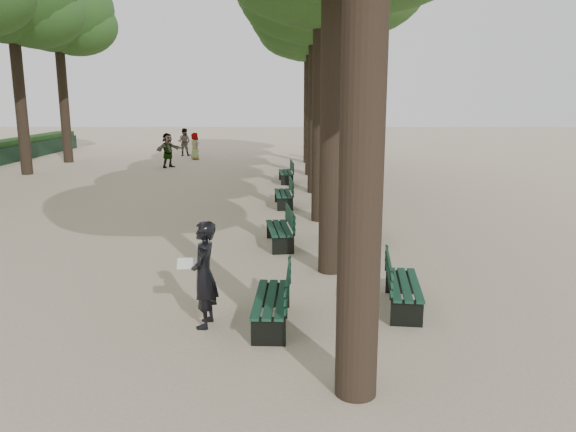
{
  "coord_description": "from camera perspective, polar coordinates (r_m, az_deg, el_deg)",
  "views": [
    {
      "loc": [
        0.73,
        -8.42,
        3.64
      ],
      "look_at": [
        0.6,
        3.0,
        1.2
      ],
      "focal_mm": 35.0,
      "sensor_mm": 36.0,
      "label": 1
    }
  ],
  "objects": [
    {
      "name": "bench_right_3",
      "position": [
        24.31,
        5.15,
        4.06
      ],
      "size": [
        0.77,
        1.85,
        0.92
      ],
      "color": "black",
      "rests_on": "ground"
    },
    {
      "name": "pedestrian_e",
      "position": [
        29.97,
        -12.11,
        6.55
      ],
      "size": [
        1.3,
        1.53,
        1.79
      ],
      "primitive_type": "imported",
      "rotation": [
        0.0,
        0.0,
        0.91
      ],
      "color": "#262628",
      "rests_on": "ground"
    },
    {
      "name": "tree_central_5",
      "position": [
        31.68,
        2.16,
        19.34
      ],
      "size": [
        6.0,
        6.0,
        9.95
      ],
      "color": "#33261C",
      "rests_on": "ground"
    },
    {
      "name": "tree_central_4",
      "position": [
        26.73,
        2.45,
        20.69
      ],
      "size": [
        6.0,
        6.0,
        9.95
      ],
      "color": "#33261C",
      "rests_on": "ground"
    },
    {
      "name": "bench_right_1",
      "position": [
        14.7,
        8.07,
        -1.3
      ],
      "size": [
        0.66,
        1.83,
        0.92
      ],
      "color": "black",
      "rests_on": "ground"
    },
    {
      "name": "bench_left_1",
      "position": [
        13.9,
        -0.87,
        -1.95
      ],
      "size": [
        0.8,
        1.86,
        0.92
      ],
      "color": "black",
      "rests_on": "ground"
    },
    {
      "name": "bench_right_2",
      "position": [
        19.79,
        6.16,
        2.2
      ],
      "size": [
        0.58,
        1.8,
        0.92
      ],
      "color": "black",
      "rests_on": "ground"
    },
    {
      "name": "bench_right_0",
      "position": [
        10.06,
        11.63,
        -7.75
      ],
      "size": [
        0.76,
        1.85,
        0.92
      ],
      "color": "black",
      "rests_on": "ground"
    },
    {
      "name": "ground",
      "position": [
        9.2,
        -4.03,
        -11.28
      ],
      "size": [
        120.0,
        120.0,
        0.0
      ],
      "primitive_type": "plane",
      "color": "#BBA78E",
      "rests_on": "ground"
    },
    {
      "name": "pedestrian_d",
      "position": [
        33.45,
        -9.45,
        7.02
      ],
      "size": [
        0.63,
        0.83,
        1.57
      ],
      "primitive_type": "imported",
      "rotation": [
        0.0,
        0.0,
        2.05
      ],
      "color": "#262628",
      "rests_on": "ground"
    },
    {
      "name": "bench_left_3",
      "position": [
        24.2,
        -0.22,
        4.07
      ],
      "size": [
        0.71,
        1.84,
        0.92
      ],
      "color": "black",
      "rests_on": "ground"
    },
    {
      "name": "tree_far_5",
      "position": [
        34.19,
        -22.47,
        18.77
      ],
      "size": [
        6.0,
        6.0,
        10.45
      ],
      "color": "#33261C",
      "rests_on": "ground"
    },
    {
      "name": "bench_left_0",
      "position": [
        9.19,
        -1.68,
        -9.43
      ],
      "size": [
        0.62,
        1.81,
        0.92
      ],
      "color": "black",
      "rests_on": "ground"
    },
    {
      "name": "pedestrian_b",
      "position": [
        33.47,
        2.38,
        7.14
      ],
      "size": [
        0.48,
        1.03,
        1.54
      ],
      "primitive_type": "imported",
      "rotation": [
        0.0,
        0.0,
        4.89
      ],
      "color": "#262628",
      "rests_on": "ground"
    },
    {
      "name": "man_with_map",
      "position": [
        9.06,
        -8.52,
        -5.9
      ],
      "size": [
        0.63,
        0.72,
        1.73
      ],
      "color": "black",
      "rests_on": "ground"
    },
    {
      "name": "pedestrian_a",
      "position": [
        35.74,
        -10.49,
        7.4
      ],
      "size": [
        0.88,
        0.48,
        1.7
      ],
      "primitive_type": "imported",
      "rotation": [
        0.0,
        0.0,
        2.96
      ],
      "color": "#262628",
      "rests_on": "ground"
    },
    {
      "name": "bench_left_2",
      "position": [
        18.91,
        -0.46,
        1.81
      ],
      "size": [
        0.72,
        1.84,
        0.92
      ],
      "color": "black",
      "rests_on": "ground"
    }
  ]
}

